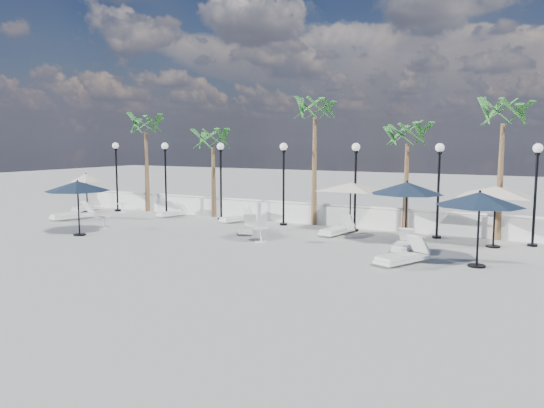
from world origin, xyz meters
The scene contains 31 objects.
ground centered at (0.00, 0.00, 0.00)m, with size 100.00×100.00×0.00m, color #A0A09B.
balustrade centered at (0.00, 7.50, 0.47)m, with size 26.00×0.30×1.01m.
lamppost_0 centered at (-10.50, 6.50, 2.49)m, with size 0.36×0.36×3.84m.
lamppost_1 centered at (-7.00, 6.50, 2.49)m, with size 0.36×0.36×3.84m.
lamppost_2 centered at (-3.50, 6.50, 2.49)m, with size 0.36×0.36×3.84m.
lamppost_3 centered at (0.00, 6.50, 2.49)m, with size 0.36×0.36×3.84m.
lamppost_4 centered at (3.50, 6.50, 2.49)m, with size 0.36×0.36×3.84m.
lamppost_5 centered at (7.00, 6.50, 2.49)m, with size 0.36×0.36×3.84m.
lamppost_6 centered at (10.50, 6.50, 2.49)m, with size 0.36×0.36×3.84m.
palm_0 centered at (-9.00, 7.30, 4.53)m, with size 2.60×2.60×5.50m.
palm_1 centered at (-4.50, 7.30, 3.75)m, with size 2.60×2.60×4.70m.
palm_2 centered at (1.20, 7.30, 5.12)m, with size 2.60×2.60×6.10m.
palm_3 centered at (5.50, 7.30, 3.95)m, with size 2.60×2.60×4.90m.
palm_4 centered at (9.20, 7.30, 4.73)m, with size 2.60×2.60×5.70m.
lounger_0 centered at (-12.00, 5.62, 0.23)m, with size 0.87×1.90×0.69m.
lounger_1 centered at (-10.08, 2.97, 0.26)m, with size 1.29×2.17×0.78m.
lounger_2 centered at (-6.38, 6.22, 0.21)m, with size 0.98×1.72×0.61m.
lounger_3 centered at (-2.41, 6.22, 0.22)m, with size 1.14×1.83×0.66m.
lounger_4 centered at (3.19, 5.25, 0.24)m, with size 0.97×2.01×0.72m.
lounger_5 centered at (-0.35, 3.90, 0.23)m, with size 1.26×1.90×0.68m.
lounger_6 centered at (6.98, 1.27, 0.26)m, with size 1.43×2.13×0.77m.
lounger_7 centered at (6.44, 3.44, 0.22)m, with size 0.69×1.76×0.64m.
side_table_0 centered at (-9.78, 6.13, 0.31)m, with size 0.54×0.54×0.52m.
side_table_1 centered at (-6.61, 1.75, 0.34)m, with size 0.58×0.58×0.56m.
side_table_2 centered at (1.17, 2.34, 0.35)m, with size 0.59×0.59×0.58m.
parasol_navy_left centered at (-6.24, 0.01, 2.05)m, with size 2.64×2.64×2.33m.
parasol_navy_mid centered at (6.26, 4.45, 2.16)m, with size 2.74×2.74×2.45m.
parasol_navy_right centered at (9.12, 2.05, 2.12)m, with size 2.69×2.69×2.41m.
parasol_cream_sq_a centered at (3.39, 6.20, 2.13)m, with size 4.68×4.68×2.30m.
parasol_cream_sq_b centered at (9.22, 5.60, 2.25)m, with size 4.87×4.87×2.44m.
parasol_cream_small centered at (-12.00, 5.68, 1.85)m, with size 1.76×1.76×2.16m.
Camera 1 is at (11.25, -15.30, 3.92)m, focal length 35.00 mm.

